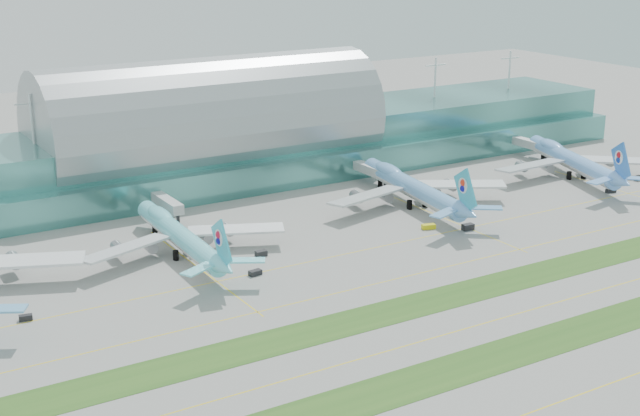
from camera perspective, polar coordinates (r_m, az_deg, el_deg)
ground at (r=213.54m, az=7.75°, el=-6.05°), size 700.00×700.00×0.00m
terminal at (r=314.49m, az=-7.03°, el=4.31°), size 340.00×69.10×36.00m
grass_strip_near at (r=194.73m, az=12.97°, el=-8.73°), size 420.00×12.00×0.08m
grass_strip_far at (r=214.94m, az=7.41°, el=-5.87°), size 420.00×12.00×0.08m
taxiline_a at (r=182.77m, az=17.38°, el=-10.93°), size 420.00×0.35×0.01m
taxiline_b at (r=203.88m, az=10.23°, el=-7.34°), size 420.00×0.35×0.01m
taxiline_c at (r=226.62m, az=4.89°, el=-4.54°), size 420.00×0.35×0.01m
taxiline_d at (r=243.47m, az=1.84°, el=-2.92°), size 420.00×0.35×0.01m
airliner_b at (r=244.06m, az=-9.00°, el=-1.67°), size 58.73×66.64×18.35m
airliner_c at (r=286.55m, az=5.88°, el=1.40°), size 62.63×71.70×19.77m
airliner_d at (r=331.44m, az=15.82°, el=3.00°), size 59.72×69.40×19.68m
gse_b at (r=213.02m, az=-18.32°, el=-6.68°), size 3.18×1.98×1.33m
gse_c at (r=228.64m, az=-4.17°, el=-4.15°), size 3.49×2.15×1.32m
gse_d at (r=241.55m, az=-3.79°, el=-2.92°), size 3.12×1.88×1.56m
gse_e at (r=264.92m, az=6.96°, el=-1.19°), size 4.38×2.94×1.41m
gse_f at (r=265.62m, az=9.45°, el=-1.20°), size 3.63×2.24×1.81m
gse_g at (r=315.14m, az=18.12°, el=1.06°), size 3.76×2.26×1.35m
gse_h at (r=334.15m, az=19.69°, el=1.82°), size 3.57×2.39×1.59m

